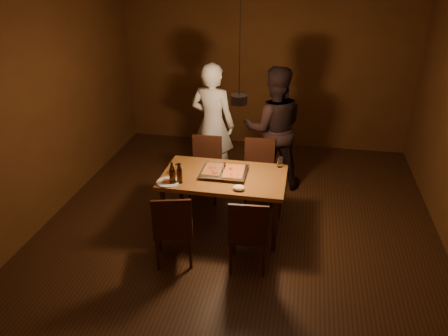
% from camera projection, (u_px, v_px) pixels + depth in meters
% --- Properties ---
extents(room_shell, '(6.00, 6.00, 6.00)m').
position_uv_depth(room_shell, '(239.00, 130.00, 4.89)').
color(room_shell, '#381E0F').
rests_on(room_shell, ground).
extents(dining_table, '(1.50, 0.90, 0.75)m').
position_uv_depth(dining_table, '(224.00, 181.00, 5.34)').
color(dining_table, brown).
rests_on(dining_table, floor).
extents(chair_far_left, '(0.42, 0.42, 0.49)m').
position_uv_depth(chair_far_left, '(206.00, 162.00, 6.14)').
color(chair_far_left, '#38190F').
rests_on(chair_far_left, floor).
extents(chair_far_right, '(0.47, 0.47, 0.49)m').
position_uv_depth(chair_far_right, '(259.00, 165.00, 6.06)').
color(chair_far_right, '#38190F').
rests_on(chair_far_right, floor).
extents(chair_near_left, '(0.51, 0.51, 0.49)m').
position_uv_depth(chair_near_left, '(173.00, 224.00, 4.74)').
color(chair_near_left, '#38190F').
rests_on(chair_near_left, floor).
extents(chair_near_right, '(0.45, 0.45, 0.49)m').
position_uv_depth(chair_near_right, '(249.00, 229.00, 4.65)').
color(chair_near_right, '#38190F').
rests_on(chair_near_right, floor).
extents(pizza_tray, '(0.56, 0.46, 0.05)m').
position_uv_depth(pizza_tray, '(224.00, 172.00, 5.32)').
color(pizza_tray, silver).
rests_on(pizza_tray, dining_table).
extents(pizza_meat, '(0.22, 0.34, 0.02)m').
position_uv_depth(pizza_meat, '(213.00, 169.00, 5.33)').
color(pizza_meat, maroon).
rests_on(pizza_meat, pizza_tray).
extents(pizza_cheese, '(0.26, 0.40, 0.02)m').
position_uv_depth(pizza_cheese, '(234.00, 171.00, 5.28)').
color(pizza_cheese, gold).
rests_on(pizza_cheese, pizza_tray).
extents(spatula, '(0.14, 0.25, 0.04)m').
position_uv_depth(spatula, '(226.00, 169.00, 5.33)').
color(spatula, silver).
rests_on(spatula, pizza_tray).
extents(beer_bottle_a, '(0.07, 0.07, 0.27)m').
position_uv_depth(beer_bottle_a, '(172.00, 174.00, 5.05)').
color(beer_bottle_a, black).
rests_on(beer_bottle_a, dining_table).
extents(beer_bottle_b, '(0.07, 0.07, 0.25)m').
position_uv_depth(beer_bottle_b, '(179.00, 173.00, 5.08)').
color(beer_bottle_b, black).
rests_on(beer_bottle_b, dining_table).
extents(water_glass_left, '(0.08, 0.08, 0.12)m').
position_uv_depth(water_glass_left, '(179.00, 169.00, 5.32)').
color(water_glass_left, silver).
rests_on(water_glass_left, dining_table).
extents(water_glass_right, '(0.06, 0.06, 0.13)m').
position_uv_depth(water_glass_right, '(280.00, 162.00, 5.49)').
color(water_glass_right, silver).
rests_on(water_glass_right, dining_table).
extents(plate_slice, '(0.27, 0.27, 0.03)m').
position_uv_depth(plate_slice, '(168.00, 182.00, 5.13)').
color(plate_slice, white).
rests_on(plate_slice, dining_table).
extents(napkin, '(0.14, 0.11, 0.06)m').
position_uv_depth(napkin, '(239.00, 188.00, 4.96)').
color(napkin, white).
rests_on(napkin, dining_table).
extents(diner_white, '(0.74, 0.56, 1.82)m').
position_uv_depth(diner_white, '(213.00, 124.00, 6.43)').
color(diner_white, white).
rests_on(diner_white, floor).
extents(diner_dark, '(0.99, 0.84, 1.81)m').
position_uv_depth(diner_dark, '(274.00, 129.00, 6.29)').
color(diner_dark, black).
rests_on(diner_dark, floor).
extents(pendant_lamp, '(0.18, 0.18, 1.10)m').
position_uv_depth(pendant_lamp, '(239.00, 99.00, 4.73)').
color(pendant_lamp, black).
rests_on(pendant_lamp, ceiling).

